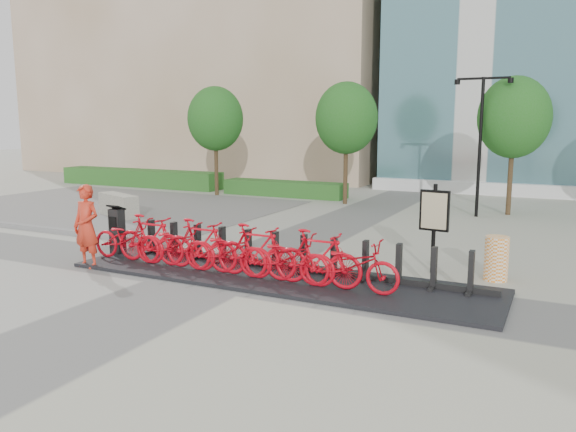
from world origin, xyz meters
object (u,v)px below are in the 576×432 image
at_px(construction_barrel, 496,258).
at_px(bike_0, 127,239).
at_px(worker_red, 86,226).
at_px(jersey_barrier, 118,205).
at_px(kiosk, 117,230).
at_px(map_sign, 434,214).

bearing_deg(construction_barrel, bike_0, -163.91).
distance_m(worker_red, construction_barrel, 9.32).
bearing_deg(jersey_barrier, kiosk, -25.41).
height_order(bike_0, jersey_barrier, bike_0).
xyz_separation_m(worker_red, map_sign, (7.40, 3.14, 0.36)).
bearing_deg(map_sign, worker_red, -150.40).
height_order(kiosk, worker_red, worker_red).
xyz_separation_m(jersey_barrier, map_sign, (12.04, -2.85, 0.94)).
distance_m(worker_red, map_sign, 8.05).
bearing_deg(worker_red, jersey_barrier, 127.98).
xyz_separation_m(worker_red, construction_barrel, (8.78, 3.11, -0.50)).
distance_m(bike_0, jersey_barrier, 7.39).
distance_m(kiosk, construction_barrel, 9.19).
bearing_deg(kiosk, construction_barrel, 10.89).
bearing_deg(worker_red, kiosk, 100.10).
height_order(worker_red, jersey_barrier, worker_red).
height_order(kiosk, map_sign, map_sign).
distance_m(kiosk, worker_red, 1.27).
bearing_deg(jersey_barrier, map_sign, 8.45).
xyz_separation_m(bike_0, construction_barrel, (8.23, 2.37, -0.12)).
relative_size(kiosk, jersey_barrier, 0.59).
distance_m(bike_0, kiosk, 0.90).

